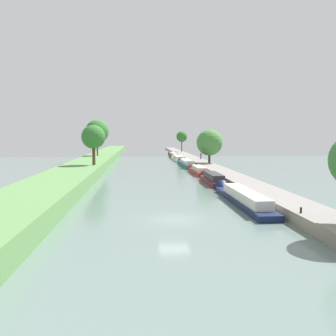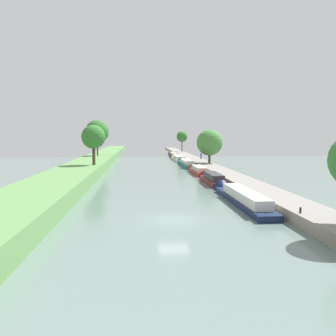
{
  "view_description": "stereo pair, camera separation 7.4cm",
  "coord_description": "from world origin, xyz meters",
  "px_view_note": "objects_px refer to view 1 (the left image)",
  "views": [
    {
      "loc": [
        -2.81,
        -27.72,
        6.92
      ],
      "look_at": [
        2.24,
        33.1,
        1.0
      ],
      "focal_mm": 37.12,
      "sensor_mm": 36.0,
      "label": 1
    },
    {
      "loc": [
        -2.73,
        -27.72,
        6.92
      ],
      "look_at": [
        2.24,
        33.1,
        1.0
      ],
      "focal_mm": 37.12,
      "sensor_mm": 36.0,
      "label": 2
    }
  ],
  "objects_px": {
    "narrowboat_red": "(198,170)",
    "narrowboat_teal": "(186,163)",
    "narrowboat_cream": "(177,158)",
    "narrowboat_black": "(173,155)",
    "mooring_bollard_far": "(176,152)",
    "mooring_bollard_near": "(301,210)",
    "person_walking": "(201,156)",
    "narrowboat_maroon": "(212,179)",
    "narrowboat_navy": "(241,197)"
  },
  "relations": [
    {
      "from": "narrowboat_maroon",
      "to": "mooring_bollard_far",
      "type": "height_order",
      "value": "narrowboat_maroon"
    },
    {
      "from": "narrowboat_black",
      "to": "mooring_bollard_near",
      "type": "height_order",
      "value": "mooring_bollard_near"
    },
    {
      "from": "narrowboat_maroon",
      "to": "narrowboat_cream",
      "type": "bearing_deg",
      "value": 90.14
    },
    {
      "from": "narrowboat_black",
      "to": "mooring_bollard_far",
      "type": "relative_size",
      "value": 36.21
    },
    {
      "from": "narrowboat_navy",
      "to": "mooring_bollard_near",
      "type": "height_order",
      "value": "narrowboat_navy"
    },
    {
      "from": "narrowboat_teal",
      "to": "narrowboat_black",
      "type": "xyz_separation_m",
      "value": [
        0.16,
        32.25,
        -0.01
      ]
    },
    {
      "from": "narrowboat_navy",
      "to": "mooring_bollard_near",
      "type": "distance_m",
      "value": 9.21
    },
    {
      "from": "person_walking",
      "to": "mooring_bollard_far",
      "type": "relative_size",
      "value": 3.69
    },
    {
      "from": "narrowboat_cream",
      "to": "narrowboat_maroon",
      "type": "bearing_deg",
      "value": -89.86
    },
    {
      "from": "narrowboat_cream",
      "to": "narrowboat_black",
      "type": "height_order",
      "value": "narrowboat_cream"
    },
    {
      "from": "narrowboat_red",
      "to": "mooring_bollard_near",
      "type": "relative_size",
      "value": 24.74
    },
    {
      "from": "narrowboat_red",
      "to": "mooring_bollard_near",
      "type": "height_order",
      "value": "narrowboat_red"
    },
    {
      "from": "narrowboat_black",
      "to": "narrowboat_navy",
      "type": "bearing_deg",
      "value": -90.19
    },
    {
      "from": "narrowboat_black",
      "to": "person_walking",
      "type": "xyz_separation_m",
      "value": [
        4.33,
        -25.55,
        1.28
      ]
    },
    {
      "from": "narrowboat_teal",
      "to": "narrowboat_cream",
      "type": "relative_size",
      "value": 1.14
    },
    {
      "from": "person_walking",
      "to": "mooring_bollard_near",
      "type": "bearing_deg",
      "value": -92.58
    },
    {
      "from": "narrowboat_teal",
      "to": "mooring_bollard_near",
      "type": "height_order",
      "value": "mooring_bollard_near"
    },
    {
      "from": "narrowboat_maroon",
      "to": "mooring_bollard_far",
      "type": "relative_size",
      "value": 23.12
    },
    {
      "from": "narrowboat_cream",
      "to": "mooring_bollard_far",
      "type": "relative_size",
      "value": 33.35
    },
    {
      "from": "mooring_bollard_far",
      "to": "narrowboat_black",
      "type": "bearing_deg",
      "value": -103.11
    },
    {
      "from": "narrowboat_teal",
      "to": "mooring_bollard_far",
      "type": "bearing_deg",
      "value": 87.28
    },
    {
      "from": "narrowboat_cream",
      "to": "mooring_bollard_far",
      "type": "bearing_deg",
      "value": 84.89
    },
    {
      "from": "narrowboat_navy",
      "to": "person_walking",
      "type": "height_order",
      "value": "person_walking"
    },
    {
      "from": "narrowboat_black",
      "to": "narrowboat_maroon",
      "type": "bearing_deg",
      "value": -90.2
    },
    {
      "from": "narrowboat_teal",
      "to": "person_walking",
      "type": "bearing_deg",
      "value": 56.2
    },
    {
      "from": "narrowboat_navy",
      "to": "narrowboat_red",
      "type": "height_order",
      "value": "narrowboat_navy"
    },
    {
      "from": "narrowboat_red",
      "to": "person_walking",
      "type": "distance_m",
      "value": 22.68
    },
    {
      "from": "narrowboat_red",
      "to": "mooring_bollard_far",
      "type": "height_order",
      "value": "narrowboat_red"
    },
    {
      "from": "narrowboat_red",
      "to": "narrowboat_teal",
      "type": "relative_size",
      "value": 0.65
    },
    {
      "from": "narrowboat_navy",
      "to": "mooring_bollard_far",
      "type": "xyz_separation_m",
      "value": [
        1.98,
        81.69,
        0.58
      ]
    },
    {
      "from": "narrowboat_teal",
      "to": "mooring_bollard_near",
      "type": "relative_size",
      "value": 38.16
    },
    {
      "from": "person_walking",
      "to": "mooring_bollard_far",
      "type": "distance_m",
      "value": 33.1
    },
    {
      "from": "narrowboat_red",
      "to": "mooring_bollard_far",
      "type": "xyz_separation_m",
      "value": [
        1.89,
        55.19,
        0.61
      ]
    },
    {
      "from": "narrowboat_teal",
      "to": "narrowboat_black",
      "type": "bearing_deg",
      "value": 89.72
    },
    {
      "from": "person_walking",
      "to": "narrowboat_teal",
      "type": "bearing_deg",
      "value": -123.8
    },
    {
      "from": "narrowboat_maroon",
      "to": "person_walking",
      "type": "relative_size",
      "value": 6.27
    },
    {
      "from": "narrowboat_cream",
      "to": "mooring_bollard_near",
      "type": "bearing_deg",
      "value": -88.26
    },
    {
      "from": "narrowboat_cream",
      "to": "mooring_bollard_near",
      "type": "relative_size",
      "value": 33.35
    },
    {
      "from": "narrowboat_maroon",
      "to": "mooring_bollard_near",
      "type": "bearing_deg",
      "value": -85.22
    },
    {
      "from": "narrowboat_maroon",
      "to": "narrowboat_black",
      "type": "relative_size",
      "value": 0.64
    },
    {
      "from": "narrowboat_maroon",
      "to": "narrowboat_red",
      "type": "xyz_separation_m",
      "value": [
        0.06,
        12.18,
        -0.06
      ]
    },
    {
      "from": "narrowboat_navy",
      "to": "narrowboat_maroon",
      "type": "xyz_separation_m",
      "value": [
        0.04,
        14.32,
        0.03
      ]
    },
    {
      "from": "narrowboat_maroon",
      "to": "person_walking",
      "type": "height_order",
      "value": "person_walking"
    },
    {
      "from": "narrowboat_cream",
      "to": "mooring_bollard_far",
      "type": "height_order",
      "value": "mooring_bollard_far"
    },
    {
      "from": "narrowboat_red",
      "to": "mooring_bollard_near",
      "type": "xyz_separation_m",
      "value": [
        1.89,
        -35.48,
        0.61
      ]
    },
    {
      "from": "narrowboat_red",
      "to": "mooring_bollard_far",
      "type": "relative_size",
      "value": 24.74
    },
    {
      "from": "narrowboat_maroon",
      "to": "narrowboat_black",
      "type": "xyz_separation_m",
      "value": [
        0.21,
        59.93,
        -0.08
      ]
    },
    {
      "from": "narrowboat_black",
      "to": "mooring_bollard_far",
      "type": "bearing_deg",
      "value": 76.89
    },
    {
      "from": "narrowboat_red",
      "to": "narrowboat_black",
      "type": "height_order",
      "value": "narrowboat_red"
    },
    {
      "from": "narrowboat_maroon",
      "to": "narrowboat_teal",
      "type": "relative_size",
      "value": 0.61
    }
  ]
}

